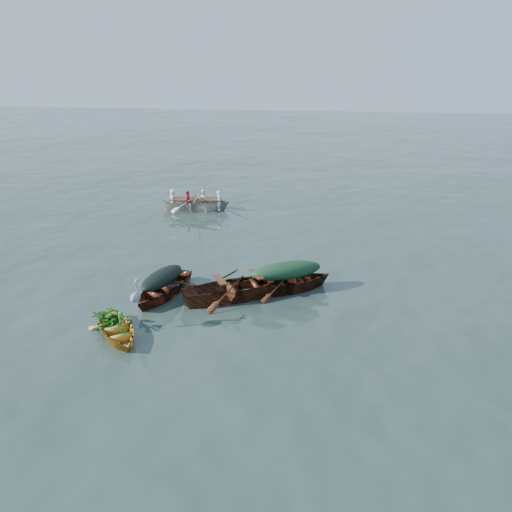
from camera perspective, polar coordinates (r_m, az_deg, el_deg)
The scene contains 13 objects.
ground at distance 14.90m, azimuth -2.12°, elevation -3.98°, with size 140.00×140.00×0.00m, color #2D403A.
yellow_dinghy at distance 12.94m, azimuth -15.58°, elevation -8.82°, with size 1.13×2.62×0.67m, color #B67223.
dark_covered_boat at distance 14.80m, azimuth -10.56°, elevation -4.50°, with size 1.28×3.45×0.85m, color #542313.
green_tarp_boat at distance 14.89m, azimuth 3.43°, elevation -4.01°, with size 1.23×3.97×0.90m, color #4C1F11.
open_wooden_boat at distance 14.43m, azimuth -2.00°, elevation -4.82°, with size 1.41×4.53×1.07m, color #5D3217.
rowed_boat at distance 23.58m, azimuth -6.83°, elevation 5.18°, with size 1.32×4.39×1.05m, color silver.
dark_tarp_cover at distance 14.55m, azimuth -10.72°, elevation -2.28°, with size 0.70×1.90×0.40m, color black.
green_tarp_cover at distance 14.61m, azimuth 3.49°, elevation -1.48°, with size 0.68×2.18×0.52m, color #193E1F.
thwart_benches at distance 14.21m, azimuth -2.02°, elevation -2.80°, with size 0.85×2.27×0.04m, color #472210, non-canonical shape.
heron at distance 12.73m, azimuth -13.57°, elevation -5.10°, with size 0.28×0.40×0.92m, color #969A9F, non-canonical shape.
dinghy_weeds at distance 13.14m, azimuth -16.31°, elevation -5.30°, with size 0.70×0.90×0.60m, color #24711D.
rowers at distance 23.36m, azimuth -6.92°, elevation 7.33°, with size 1.18×3.07×0.76m, color white.
oars at distance 23.44m, azimuth -6.89°, elevation 6.49°, with size 2.60×0.60×0.06m, color brown, non-canonical shape.
Camera 1 is at (3.19, -13.18, 6.17)m, focal length 35.00 mm.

